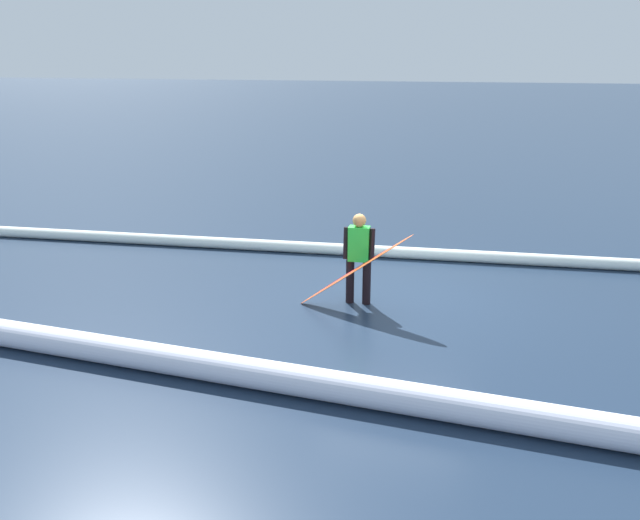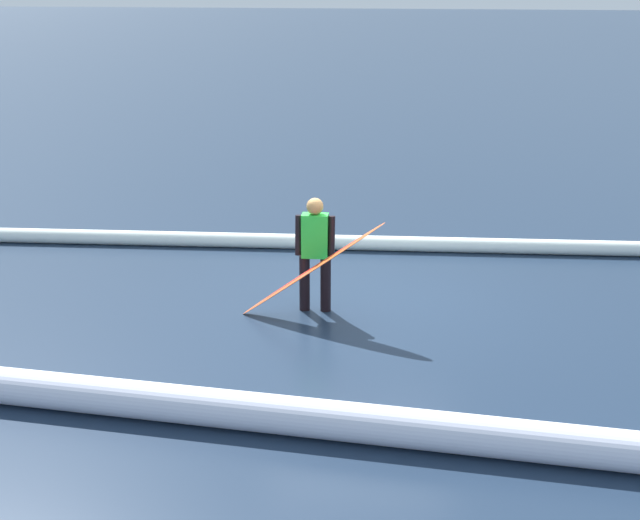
# 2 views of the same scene
# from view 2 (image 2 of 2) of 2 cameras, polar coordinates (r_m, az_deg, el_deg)

# --- Properties ---
(ground_plane) EXTENTS (195.89, 195.89, 0.00)m
(ground_plane) POSITION_cam_2_polar(r_m,az_deg,el_deg) (12.09, 2.89, -2.75)
(ground_plane) COLOR #1C2C41
(surfer) EXTENTS (0.52, 0.22, 1.54)m
(surfer) POSITION_cam_2_polar(r_m,az_deg,el_deg) (11.53, -0.32, 0.75)
(surfer) COLOR black
(surfer) RESTS_ON ground_plane
(surfboard) EXTENTS (1.91, 0.49, 1.41)m
(surfboard) POSITION_cam_2_polar(r_m,az_deg,el_deg) (11.22, -0.55, -0.64)
(surfboard) COLOR #E55926
(surfboard) RESTS_ON ground_plane
(wave_crest_foreground) EXTENTS (21.48, 1.72, 0.24)m
(wave_crest_foreground) POSITION_cam_2_polar(r_m,az_deg,el_deg) (14.53, -6.08, 1.30)
(wave_crest_foreground) COLOR white
(wave_crest_foreground) RESTS_ON ground_plane
(wave_crest_midground) EXTENTS (25.35, 2.21, 0.39)m
(wave_crest_midground) POSITION_cam_2_polar(r_m,az_deg,el_deg) (8.66, 0.42, -10.23)
(wave_crest_midground) COLOR white
(wave_crest_midground) RESTS_ON ground_plane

